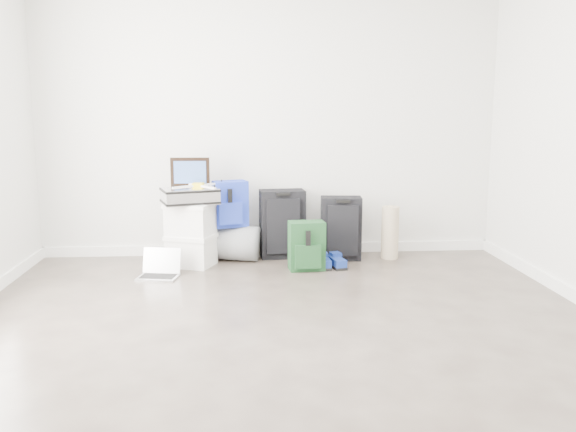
{
  "coord_description": "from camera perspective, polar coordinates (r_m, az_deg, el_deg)",
  "views": [
    {
      "loc": [
        -0.27,
        -3.53,
        1.46
      ],
      "look_at": [
        0.14,
        1.9,
        0.49
      ],
      "focal_mm": 38.0,
      "sensor_mm": 36.0,
      "label": 1
    }
  ],
  "objects": [
    {
      "name": "boxes_stack",
      "position": [
        5.73,
        -9.07,
        -1.71
      ],
      "size": [
        0.51,
        0.46,
        0.59
      ],
      "rotation": [
        0.0,
        0.0,
        -0.36
      ],
      "color": "white",
      "rests_on": "ground"
    },
    {
      "name": "blue_backpack",
      "position": [
        5.83,
        -5.42,
        1.06
      ],
      "size": [
        0.35,
        0.31,
        0.44
      ],
      "rotation": [
        0.0,
        0.0,
        0.31
      ],
      "color": "#1A31AB",
      "rests_on": "duffel_bag"
    },
    {
      "name": "painting",
      "position": [
        5.74,
        -9.15,
        4.07
      ],
      "size": [
        0.36,
        0.04,
        0.27
      ],
      "rotation": [
        0.0,
        0.0,
        -0.05
      ],
      "color": "black",
      "rests_on": "briefcase"
    },
    {
      "name": "carry_on",
      "position": [
        5.92,
        4.98,
        -1.15
      ],
      "size": [
        0.41,
        0.29,
        0.61
      ],
      "rotation": [
        0.0,
        0.0,
        -0.09
      ],
      "color": "black",
      "rests_on": "ground"
    },
    {
      "name": "room_envelope",
      "position": [
        3.56,
        -0.01,
        14.34
      ],
      "size": [
        4.52,
        5.02,
        2.71
      ],
      "color": "silver",
      "rests_on": "ground"
    },
    {
      "name": "laptop",
      "position": [
        5.46,
        -11.91,
        -4.98
      ],
      "size": [
        0.38,
        0.3,
        0.24
      ],
      "rotation": [
        0.0,
        0.0,
        -0.19
      ],
      "color": "silver",
      "rests_on": "ground"
    },
    {
      "name": "ground",
      "position": [
        3.83,
        0.01,
        -12.31
      ],
      "size": [
        5.0,
        5.0,
        0.0
      ],
      "primitive_type": "plane",
      "color": "#332A25",
      "rests_on": "ground"
    },
    {
      "name": "briefcase",
      "position": [
        5.67,
        -9.17,
        1.9
      ],
      "size": [
        0.57,
        0.48,
        0.14
      ],
      "primitive_type": "cube",
      "rotation": [
        0.0,
        0.0,
        0.29
      ],
      "color": "#B2B2B7",
      "rests_on": "boxes_stack"
    },
    {
      "name": "duffel_bag",
      "position": [
        5.93,
        -5.35,
        -2.51
      ],
      "size": [
        0.62,
        0.48,
        0.33
      ],
      "primitive_type": "cylinder",
      "rotation": [
        0.0,
        1.57,
        -0.31
      ],
      "color": "gray",
      "rests_on": "ground"
    },
    {
      "name": "green_backpack",
      "position": [
        5.53,
        1.76,
        -2.9
      ],
      "size": [
        0.33,
        0.26,
        0.45
      ],
      "rotation": [
        0.0,
        0.0,
        0.08
      ],
      "color": "#14371B",
      "rests_on": "ground"
    },
    {
      "name": "rolled_rug",
      "position": [
        6.03,
        9.52,
        -1.54
      ],
      "size": [
        0.17,
        0.17,
        0.51
      ],
      "primitive_type": "cylinder",
      "color": "tan",
      "rests_on": "ground"
    },
    {
      "name": "drone",
      "position": [
        5.63,
        -8.41,
        2.84
      ],
      "size": [
        0.44,
        0.44,
        0.05
      ],
      "rotation": [
        0.0,
        0.0,
        -0.13
      ],
      "color": "yellow",
      "rests_on": "briefcase"
    },
    {
      "name": "shoes",
      "position": [
        5.66,
        3.97,
        -4.38
      ],
      "size": [
        0.26,
        0.29,
        0.09
      ],
      "rotation": [
        0.0,
        0.0,
        0.12
      ],
      "color": "black",
      "rests_on": "ground"
    },
    {
      "name": "large_suitcase",
      "position": [
        5.98,
        -0.53,
        -0.74
      ],
      "size": [
        0.45,
        0.31,
        0.67
      ],
      "rotation": [
        0.0,
        0.0,
        0.09
      ],
      "color": "black",
      "rests_on": "ground"
    }
  ]
}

